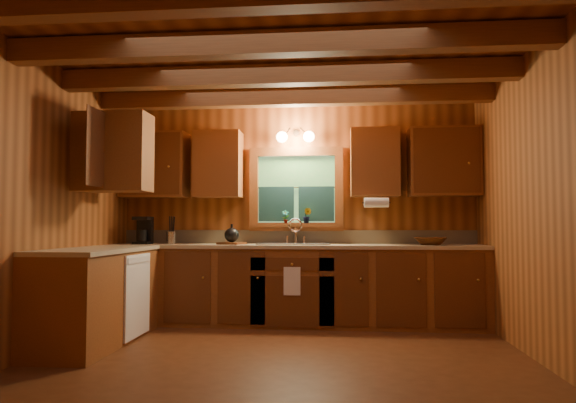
% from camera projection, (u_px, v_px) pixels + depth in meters
% --- Properties ---
extents(room, '(4.20, 4.20, 4.20)m').
position_uv_depth(room, '(279.00, 203.00, 4.18)').
color(room, '#502913').
rests_on(room, ground).
extents(ceiling_beams, '(4.20, 2.54, 0.18)m').
position_uv_depth(ceiling_beams, '(279.00, 61.00, 4.24)').
color(ceiling_beams, brown).
rests_on(ceiling_beams, room).
extents(base_cabinets, '(4.20, 2.22, 0.86)m').
position_uv_depth(base_cabinets, '(247.00, 289.00, 5.46)').
color(base_cabinets, brown).
rests_on(base_cabinets, ground).
extents(countertop, '(4.20, 2.24, 0.04)m').
position_uv_depth(countertop, '(248.00, 247.00, 5.49)').
color(countertop, tan).
rests_on(countertop, base_cabinets).
extents(backsplash, '(4.20, 0.02, 0.16)m').
position_uv_depth(backsplash, '(296.00, 237.00, 6.04)').
color(backsplash, tan).
rests_on(backsplash, room).
extents(dishwasher_panel, '(0.02, 0.60, 0.80)m').
position_uv_depth(dishwasher_panel, '(138.00, 295.00, 4.95)').
color(dishwasher_panel, white).
rests_on(dishwasher_panel, base_cabinets).
extents(upper_cabinets, '(4.19, 1.77, 0.78)m').
position_uv_depth(upper_cabinets, '(243.00, 161.00, 5.68)').
color(upper_cabinets, brown).
rests_on(upper_cabinets, room).
extents(window, '(1.12, 0.08, 1.00)m').
position_uv_depth(window, '(296.00, 191.00, 6.05)').
color(window, brown).
rests_on(window, room).
extents(window_sill, '(1.06, 0.14, 0.04)m').
position_uv_depth(window_sill, '(296.00, 225.00, 5.99)').
color(window_sill, brown).
rests_on(window_sill, room).
extents(wall_sconce, '(0.45, 0.21, 0.17)m').
position_uv_depth(wall_sconce, '(295.00, 137.00, 5.96)').
color(wall_sconce, black).
rests_on(wall_sconce, room).
extents(paper_towel_roll, '(0.27, 0.11, 0.11)m').
position_uv_depth(paper_towel_roll, '(376.00, 203.00, 5.62)').
color(paper_towel_roll, white).
rests_on(paper_towel_roll, upper_cabinets).
extents(dish_towel, '(0.18, 0.01, 0.30)m').
position_uv_depth(dish_towel, '(292.00, 281.00, 5.40)').
color(dish_towel, white).
rests_on(dish_towel, base_cabinets).
extents(sink, '(0.82, 0.48, 0.43)m').
position_uv_depth(sink, '(294.00, 248.00, 5.76)').
color(sink, silver).
rests_on(sink, countertop).
extents(coffee_maker, '(0.18, 0.23, 0.32)m').
position_uv_depth(coffee_maker, '(144.00, 231.00, 5.88)').
color(coffee_maker, black).
rests_on(coffee_maker, countertop).
extents(utensil_crock, '(0.11, 0.11, 0.33)m').
position_uv_depth(utensil_crock, '(171.00, 237.00, 5.95)').
color(utensil_crock, silver).
rests_on(utensil_crock, countertop).
extents(cutting_board, '(0.34, 0.30, 0.03)m').
position_uv_depth(cutting_board, '(232.00, 243.00, 5.74)').
color(cutting_board, '#552912').
rests_on(cutting_board, countertop).
extents(teakettle, '(0.16, 0.16, 0.21)m').
position_uv_depth(teakettle, '(232.00, 235.00, 5.74)').
color(teakettle, black).
rests_on(teakettle, cutting_board).
extents(wicker_basket, '(0.43, 0.43, 0.09)m').
position_uv_depth(wicker_basket, '(431.00, 241.00, 5.55)').
color(wicker_basket, '#48230C').
rests_on(wicker_basket, countertop).
extents(potted_plant_left, '(0.09, 0.07, 0.16)m').
position_uv_depth(potted_plant_left, '(285.00, 217.00, 6.00)').
color(potted_plant_left, '#552912').
rests_on(potted_plant_left, window_sill).
extents(potted_plant_right, '(0.12, 0.11, 0.18)m').
position_uv_depth(potted_plant_right, '(307.00, 216.00, 5.96)').
color(potted_plant_right, '#552912').
rests_on(potted_plant_right, window_sill).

